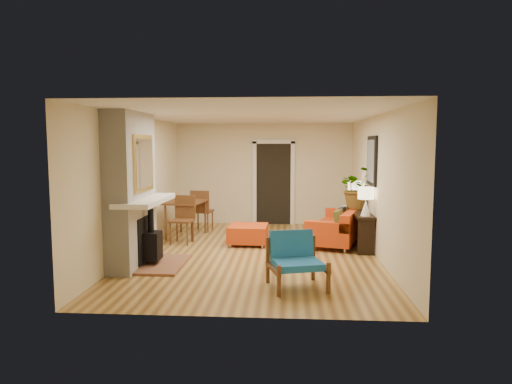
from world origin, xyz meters
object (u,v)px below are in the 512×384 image
blue_chair (295,257)px  dining_table (189,208)px  ottoman (248,233)px  sofa (340,226)px  lamp_far (355,191)px  console_table (359,217)px  houseplant (358,188)px  lamp_near (366,198)px

blue_chair → dining_table: dining_table is taller
ottoman → blue_chair: 2.88m
sofa → blue_chair: bearing=-108.4°
blue_chair → dining_table: (-2.29, 3.39, 0.22)m
ottoman → lamp_far: (2.27, 0.72, 0.83)m
ottoman → console_table: size_ratio=0.44×
blue_chair → console_table: blue_chair is taller
console_table → lamp_far: lamp_far is taller
houseplant → console_table: bearing=-87.3°
blue_chair → console_table: bearing=64.0°
dining_table → lamp_near: (3.64, -1.34, 0.41)m
console_table → houseplant: bearing=92.7°
console_table → houseplant: 0.63m
blue_chair → console_table: (1.35, 2.78, 0.15)m
houseplant → blue_chair: bearing=-114.2°
sofa → ottoman: 1.96m
ottoman → lamp_near: size_ratio=1.51×
sofa → houseplant: houseplant is taller
sofa → lamp_far: size_ratio=4.08×
sofa → dining_table: bearing=173.8°
console_table → houseplant: (-0.01, 0.21, 0.59)m
console_table → houseplant: size_ratio=2.09×
ottoman → houseplant: 2.46m
ottoman → lamp_far: bearing=17.6°
ottoman → console_table: 2.30m
console_table → blue_chair: bearing=-116.0°
lamp_near → houseplant: size_ratio=0.61×
blue_chair → console_table: 3.09m
sofa → dining_table: (-3.30, 0.36, 0.30)m
sofa → houseplant: size_ratio=2.49×
sofa → blue_chair: 3.20m
lamp_near → lamp_far: 1.39m
dining_table → console_table: (3.64, -0.62, -0.07)m
ottoman → blue_chair: size_ratio=0.87×
console_table → sofa: bearing=143.2°
lamp_near → houseplant: bearing=90.6°
blue_chair → houseplant: 3.36m
dining_table → lamp_far: (3.64, 0.05, 0.41)m
blue_chair → dining_table: 4.10m
blue_chair → sofa: bearing=71.6°
lamp_near → lamp_far: size_ratio=1.00×
blue_chair → ottoman: bearing=108.7°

